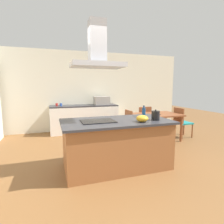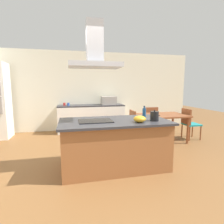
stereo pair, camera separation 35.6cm
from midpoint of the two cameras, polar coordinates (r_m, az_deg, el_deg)
ground at (r=5.02m, az=-1.33°, el=-9.64°), size 16.00×16.00×0.00m
wall_back at (r=6.51m, az=-4.51°, el=6.50°), size 7.20×0.10×2.70m
kitchen_island at (r=3.50m, az=3.70°, el=-9.87°), size 2.01×1.07×0.90m
cooktop at (r=3.30m, az=-2.11°, el=-2.81°), size 0.60×0.44×0.01m
tea_kettle at (r=3.46m, az=16.04°, el=-1.26°), size 0.20×0.15×0.20m
olive_oil_bottle at (r=3.80m, az=12.70°, el=-0.16°), size 0.07×0.07×0.23m
mixing_bowl at (r=3.26m, az=11.75°, el=-2.17°), size 0.22×0.22×0.12m
back_counter at (r=6.22m, az=-4.85°, el=-1.92°), size 2.20×0.62×0.90m
countertop_microwave at (r=6.26m, az=0.54°, el=3.62°), size 0.50×0.38×0.28m
coffee_mug_red at (r=6.11m, az=-13.07°, el=2.40°), size 0.08×0.08×0.09m
coffee_mug_blue at (r=6.07m, az=-11.89°, el=2.40°), size 0.08×0.08×0.09m
dining_table at (r=5.25m, az=16.76°, el=-1.71°), size 1.40×0.90×0.75m
chair_at_left_end at (r=4.90m, az=7.31°, el=-4.01°), size 0.42×0.42×0.89m
chair_at_right_end at (r=5.78m, az=24.61°, el=-2.82°), size 0.42×0.42×0.89m
chair_facing_back_wall at (r=5.86m, az=13.48°, el=-2.17°), size 0.42×0.42×0.89m
range_hood at (r=3.29m, az=-2.23°, el=18.09°), size 0.90×0.55×0.78m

